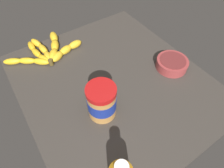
{
  "coord_description": "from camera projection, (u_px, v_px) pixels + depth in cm",
  "views": [
    {
      "loc": [
        -43.06,
        29.25,
        61.39
      ],
      "look_at": [
        -4.9,
        3.58,
        4.76
      ],
      "focal_mm": 30.53,
      "sensor_mm": 36.0,
      "label": 1
    }
  ],
  "objects": [
    {
      "name": "peanut_butter_jar",
      "position": [
        102.0,
        102.0,
        0.65
      ],
      "size": [
        10.25,
        10.25,
        14.01
      ],
      "color": "#BF8442",
      "rests_on": "ground_plane"
    },
    {
      "name": "small_bowl",
      "position": [
        172.0,
        63.0,
        0.84
      ],
      "size": [
        13.71,
        13.71,
        4.28
      ],
      "color": "#993838",
      "rests_on": "ground_plane"
    },
    {
      "name": "banana_bunch",
      "position": [
        48.0,
        51.0,
        0.9
      ],
      "size": [
        22.43,
        36.53,
        3.7
      ],
      "color": "gold",
      "rests_on": "ground_plane"
    },
    {
      "name": "ground_plane",
      "position": [
        113.0,
        84.0,
        0.82
      ],
      "size": [
        83.12,
        73.05,
        4.76
      ],
      "primitive_type": "cube",
      "color": "#38332D"
    }
  ]
}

